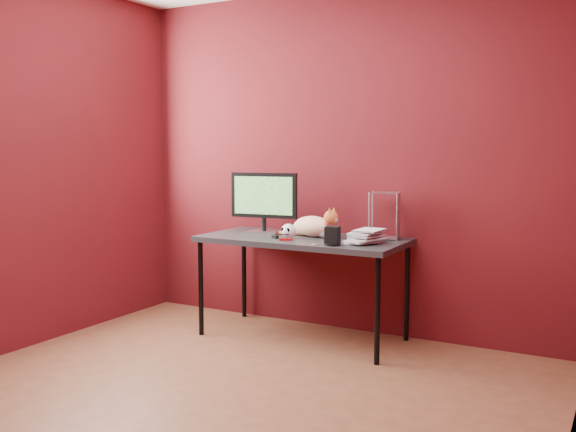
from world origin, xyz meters
The scene contains 11 objects.
room centered at (0.00, 0.00, 1.45)m, with size 3.52×3.52×2.61m.
desk centered at (-0.15, 1.37, 0.70)m, with size 1.50×0.70×0.75m.
monitor centered at (-0.51, 1.43, 1.01)m, with size 0.53×0.20×0.46m.
cat centered at (-0.10, 1.44, 0.83)m, with size 0.49×0.23×0.23m.
skull_mug centered at (-0.21, 1.26, 0.81)m, with size 0.11×0.11×0.11m.
speaker centered at (0.21, 1.12, 0.81)m, with size 0.11×0.11×0.13m.
book_stack centered at (0.29, 1.34, 1.31)m, with size 0.25×0.27×1.12m.
wire_rack centered at (0.40, 1.59, 0.92)m, with size 0.23×0.20×0.34m.
pocket_knife centered at (-0.18, 1.16, 0.76)m, with size 0.09×0.02×0.02m, color #9B0B0F.
black_gadget centered at (-0.29, 1.22, 0.76)m, with size 0.05×0.03×0.02m, color black.
washer centered at (0.09, 1.08, 0.75)m, with size 0.05×0.05×0.00m, color #ADAEB2.
Camera 1 is at (1.98, -2.75, 1.40)m, focal length 40.00 mm.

